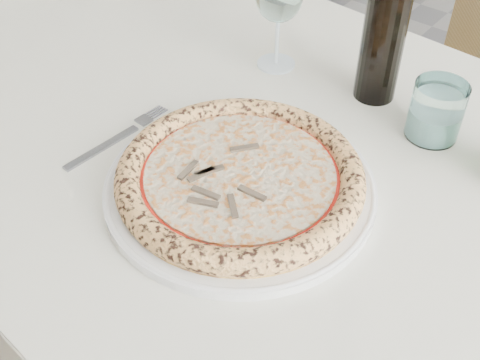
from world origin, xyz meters
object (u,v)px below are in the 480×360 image
at_px(dining_table, 281,196).
at_px(pizza, 240,176).
at_px(tumbler, 435,114).
at_px(wine_bottle, 385,31).
at_px(plate, 240,186).

bearing_deg(dining_table, pizza, -90.00).
height_order(tumbler, wine_bottle, wine_bottle).
distance_m(tumbler, wine_bottle, 0.15).
distance_m(plate, pizza, 0.02).
xyz_separation_m(plate, tumbler, (0.15, 0.27, 0.03)).
distance_m(dining_table, wine_bottle, 0.29).
relative_size(plate, pizza, 1.10).
distance_m(plate, wine_bottle, 0.33).
bearing_deg(plate, tumbler, 62.09).
bearing_deg(pizza, plate, 18.31).
bearing_deg(dining_table, plate, -90.00).
xyz_separation_m(tumbler, wine_bottle, (-0.12, 0.04, 0.08)).
relative_size(dining_table, plate, 4.24).
bearing_deg(plate, pizza, -161.69).
xyz_separation_m(pizza, wine_bottle, (0.03, 0.31, 0.09)).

